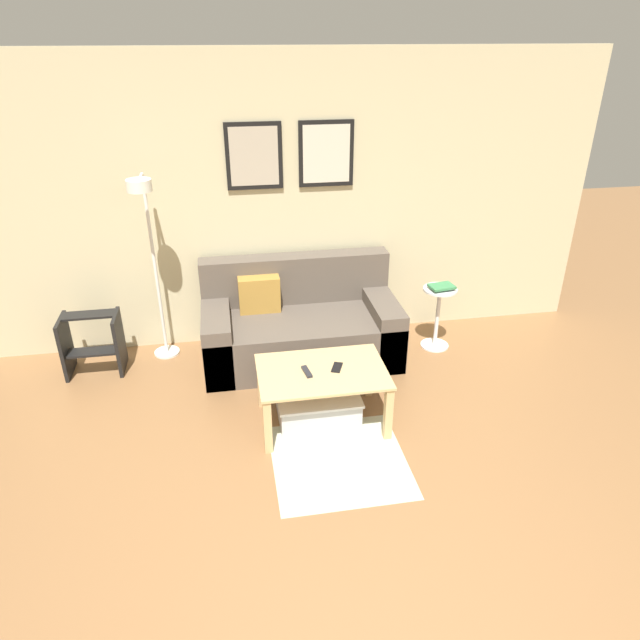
# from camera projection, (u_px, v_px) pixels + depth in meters

# --- Properties ---
(wall_back) EXTENTS (5.60, 0.09, 2.55)m
(wall_back) POSITION_uv_depth(u_px,v_px,m) (291.00, 204.00, 5.03)
(wall_back) COLOR #C6BC93
(wall_back) RESTS_ON ground_plane
(area_rug) EXTENTS (0.91, 0.91, 0.01)m
(area_rug) POSITION_uv_depth(u_px,v_px,m) (339.00, 461.00, 3.94)
(area_rug) COLOR #B2B79E
(area_rug) RESTS_ON ground_plane
(couch) EXTENTS (1.70, 0.87, 0.86)m
(couch) POSITION_uv_depth(u_px,v_px,m) (299.00, 326.00, 5.09)
(couch) COLOR brown
(couch) RESTS_ON ground_plane
(coffee_table) EXTENTS (0.94, 0.64, 0.45)m
(coffee_table) POSITION_uv_depth(u_px,v_px,m) (322.00, 380.00, 4.18)
(coffee_table) COLOR tan
(coffee_table) RESTS_ON ground_plane
(storage_bin) EXTENTS (0.62, 0.46, 0.23)m
(storage_bin) POSITION_uv_depth(u_px,v_px,m) (318.00, 405.00, 4.32)
(storage_bin) COLOR #B2B2B7
(storage_bin) RESTS_ON ground_plane
(floor_lamp) EXTENTS (0.23, 0.46, 1.66)m
(floor_lamp) POSITION_uv_depth(u_px,v_px,m) (149.00, 239.00, 4.59)
(floor_lamp) COLOR white
(floor_lamp) RESTS_ON ground_plane
(side_table) EXTENTS (0.30, 0.30, 0.59)m
(side_table) POSITION_uv_depth(u_px,v_px,m) (438.00, 312.00, 5.21)
(side_table) COLOR white
(side_table) RESTS_ON ground_plane
(book_stack) EXTENTS (0.24, 0.18, 0.04)m
(book_stack) POSITION_uv_depth(u_px,v_px,m) (442.00, 287.00, 5.08)
(book_stack) COLOR #4C4C51
(book_stack) RESTS_ON side_table
(remote_control) EXTENTS (0.06, 0.15, 0.02)m
(remote_control) POSITION_uv_depth(u_px,v_px,m) (307.00, 372.00, 4.11)
(remote_control) COLOR #232328
(remote_control) RESTS_ON coffee_table
(cell_phone) EXTENTS (0.11, 0.15, 0.01)m
(cell_phone) POSITION_uv_depth(u_px,v_px,m) (337.00, 367.00, 4.17)
(cell_phone) COLOR black
(cell_phone) RESTS_ON coffee_table
(step_stool) EXTENTS (0.47, 0.34, 0.52)m
(step_stool) POSITION_uv_depth(u_px,v_px,m) (93.00, 342.00, 4.86)
(step_stool) COLOR black
(step_stool) RESTS_ON ground_plane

